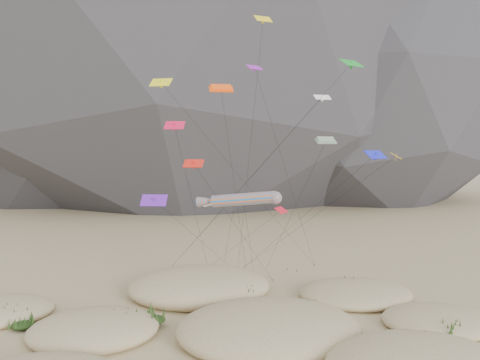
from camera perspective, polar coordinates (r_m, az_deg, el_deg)
The scene contains 9 objects.
ground at distance 39.50m, azimuth 3.05°, elevation -20.82°, with size 500.00×500.00×0.00m, color #CCB789.
dunes at distance 43.11m, azimuth -0.98°, elevation -17.57°, with size 52.05×38.80×3.78m.
dune_grass at distance 42.02m, azimuth 0.97°, elevation -17.98°, with size 40.47×27.68×1.48m.
kite_stakes at distance 62.31m, azimuth 0.99°, elevation -11.27°, with size 21.26×6.51×0.30m.
rainbow_tube_kite at distance 45.49m, azimuth 0.06°, elevation -2.38°, with size 8.37×15.98×12.48m.
white_tube_kite at distance 46.95m, azimuth -0.96°, elevation -2.76°, with size 5.46×14.99×11.63m.
orange_parafoil at distance 46.61m, azimuth -2.26°, elevation 10.70°, with size 6.25×14.38×22.78m.
multi_parafoil at distance 47.98m, azimuth 10.28°, elevation 4.44°, with size 3.39×17.16×17.68m.
delta_kites at distance 48.49m, azimuth 3.67°, elevation 6.28°, with size 27.19×21.62×30.18m.
Camera 1 is at (-7.82, -34.98, 16.60)m, focal length 35.00 mm.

